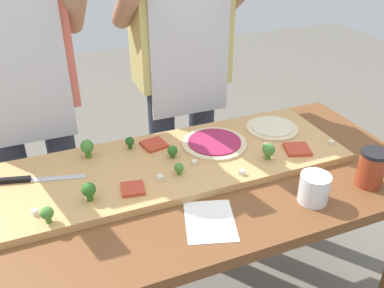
% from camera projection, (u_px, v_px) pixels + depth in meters
% --- Properties ---
extents(prep_table, '(1.66, 0.74, 0.77)m').
position_uv_depth(prep_table, '(185.00, 208.00, 1.45)').
color(prep_table, brown).
rests_on(prep_table, ground).
extents(cutting_board, '(1.22, 0.43, 0.03)m').
position_uv_depth(cutting_board, '(177.00, 162.00, 1.49)').
color(cutting_board, tan).
rests_on(cutting_board, prep_table).
extents(chefs_knife, '(0.28, 0.09, 0.02)m').
position_uv_depth(chefs_knife, '(28.00, 179.00, 1.36)').
color(chefs_knife, '#B7BABF').
rests_on(chefs_knife, cutting_board).
extents(pizza_whole_cheese_artichoke, '(0.21, 0.21, 0.02)m').
position_uv_depth(pizza_whole_cheese_artichoke, '(272.00, 128.00, 1.67)').
color(pizza_whole_cheese_artichoke, beige).
rests_on(pizza_whole_cheese_artichoke, cutting_board).
extents(pizza_whole_beet_magenta, '(0.24, 0.24, 0.02)m').
position_uv_depth(pizza_whole_beet_magenta, '(214.00, 143.00, 1.57)').
color(pizza_whole_beet_magenta, beige).
rests_on(pizza_whole_beet_magenta, cutting_board).
extents(pizza_slice_center, '(0.10, 0.10, 0.01)m').
position_uv_depth(pizza_slice_center, '(154.00, 144.00, 1.56)').
color(pizza_slice_center, '#BC3D28').
rests_on(pizza_slice_center, cutting_board).
extents(pizza_slice_far_right, '(0.08, 0.08, 0.01)m').
position_uv_depth(pizza_slice_far_right, '(133.00, 189.00, 1.32)').
color(pizza_slice_far_right, '#BC3D28').
rests_on(pizza_slice_far_right, cutting_board).
extents(pizza_slice_far_left, '(0.11, 0.11, 0.01)m').
position_uv_depth(pizza_slice_far_left, '(297.00, 149.00, 1.53)').
color(pizza_slice_far_left, '#BC3D28').
rests_on(pizza_slice_far_left, cutting_board).
extents(broccoli_floret_back_right, '(0.05, 0.05, 0.07)m').
position_uv_depth(broccoli_floret_back_right, '(87.00, 147.00, 1.47)').
color(broccoli_floret_back_right, '#487A23').
rests_on(broccoli_floret_back_right, cutting_board).
extents(broccoli_floret_front_left, '(0.04, 0.04, 0.05)m').
position_uv_depth(broccoli_floret_front_left, '(172.00, 151.00, 1.48)').
color(broccoli_floret_front_left, '#366618').
rests_on(broccoli_floret_front_left, cutting_board).
extents(broccoli_floret_back_left, '(0.04, 0.04, 0.05)m').
position_uv_depth(broccoli_floret_back_left, '(47.00, 214.00, 1.18)').
color(broccoli_floret_back_left, '#487A23').
rests_on(broccoli_floret_back_left, cutting_board).
extents(broccoli_floret_center_left, '(0.04, 0.04, 0.06)m').
position_uv_depth(broccoli_floret_center_left, '(269.00, 150.00, 1.47)').
color(broccoli_floret_center_left, '#487A23').
rests_on(broccoli_floret_center_left, cutting_board).
extents(broccoli_floret_center_right, '(0.03, 0.03, 0.04)m').
position_uv_depth(broccoli_floret_center_right, '(179.00, 168.00, 1.39)').
color(broccoli_floret_center_right, '#487A23').
rests_on(broccoli_floret_center_right, cutting_board).
extents(broccoli_floret_front_right, '(0.03, 0.03, 0.05)m').
position_uv_depth(broccoli_floret_front_right, '(130.00, 142.00, 1.53)').
color(broccoli_floret_front_right, '#2C5915').
rests_on(broccoli_floret_front_right, cutting_board).
extents(broccoli_floret_back_mid, '(0.04, 0.04, 0.06)m').
position_uv_depth(broccoli_floret_back_mid, '(89.00, 190.00, 1.26)').
color(broccoli_floret_back_mid, '#366618').
rests_on(broccoli_floret_back_mid, cutting_board).
extents(cheese_crumble_a, '(0.02, 0.02, 0.02)m').
position_uv_depth(cheese_crumble_a, '(331.00, 143.00, 1.57)').
color(cheese_crumble_a, silver).
rests_on(cheese_crumble_a, cutting_board).
extents(cheese_crumble_b, '(0.02, 0.02, 0.02)m').
position_uv_depth(cheese_crumble_b, '(35.00, 212.00, 1.22)').
color(cheese_crumble_b, white).
rests_on(cheese_crumble_b, cutting_board).
extents(cheese_crumble_c, '(0.02, 0.02, 0.02)m').
position_uv_depth(cheese_crumble_c, '(160.00, 178.00, 1.36)').
color(cheese_crumble_c, silver).
rests_on(cheese_crumble_c, cutting_board).
extents(cheese_crumble_d, '(0.02, 0.02, 0.02)m').
position_uv_depth(cheese_crumble_d, '(194.00, 163.00, 1.45)').
color(cheese_crumble_d, silver).
rests_on(cheese_crumble_d, cutting_board).
extents(cheese_crumble_e, '(0.02, 0.02, 0.02)m').
position_uv_depth(cheese_crumble_e, '(242.00, 172.00, 1.39)').
color(cheese_crumble_e, silver).
rests_on(cheese_crumble_e, cutting_board).
extents(cheese_crumble_f, '(0.03, 0.03, 0.02)m').
position_uv_depth(cheese_crumble_f, '(267.00, 146.00, 1.54)').
color(cheese_crumble_f, silver).
rests_on(cheese_crumble_f, cutting_board).
extents(flour_cup, '(0.10, 0.10, 0.10)m').
position_uv_depth(flour_cup, '(314.00, 190.00, 1.30)').
color(flour_cup, white).
rests_on(flour_cup, prep_table).
extents(sauce_jar, '(0.09, 0.09, 0.13)m').
position_uv_depth(sauce_jar, '(371.00, 168.00, 1.36)').
color(sauce_jar, '#99381E').
rests_on(sauce_jar, prep_table).
extents(recipe_note, '(0.20, 0.22, 0.00)m').
position_uv_depth(recipe_note, '(211.00, 220.00, 1.24)').
color(recipe_note, white).
rests_on(recipe_note, prep_table).
extents(cook_left, '(0.54, 0.39, 1.67)m').
position_uv_depth(cook_left, '(21.00, 82.00, 1.57)').
color(cook_left, '#333847').
rests_on(cook_left, ground).
extents(cook_right, '(0.54, 0.39, 1.67)m').
position_uv_depth(cook_right, '(182.00, 60.00, 1.79)').
color(cook_right, '#333847').
rests_on(cook_right, ground).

